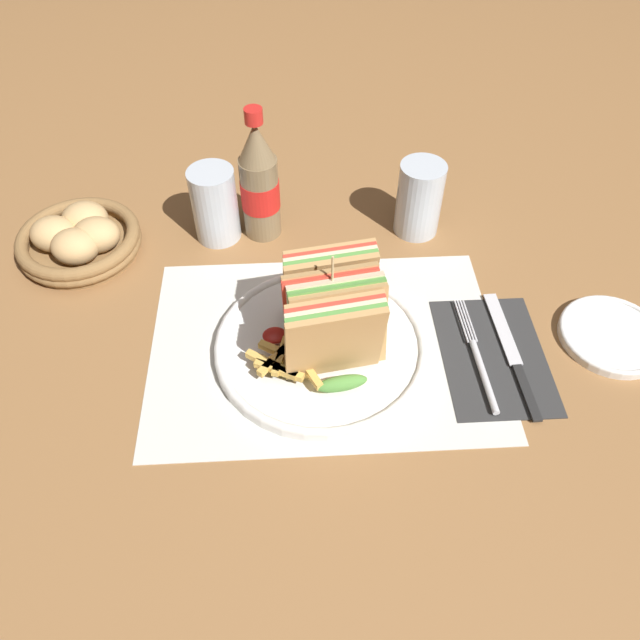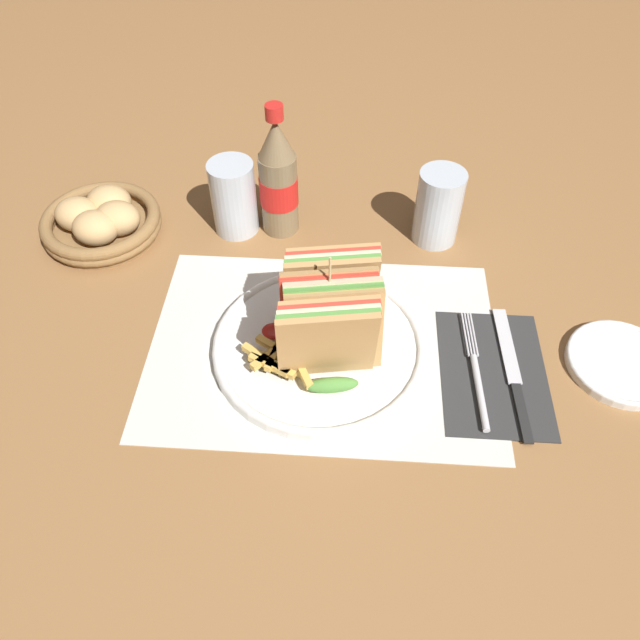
% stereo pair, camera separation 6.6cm
% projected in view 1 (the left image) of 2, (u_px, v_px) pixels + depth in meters
% --- Properties ---
extents(ground_plane, '(4.00, 4.00, 0.00)m').
position_uv_depth(ground_plane, '(331.00, 350.00, 0.84)').
color(ground_plane, olive).
extents(placemat, '(0.47, 0.34, 0.00)m').
position_uv_depth(placemat, '(325.00, 345.00, 0.84)').
color(placemat, silver).
rests_on(placemat, ground_plane).
extents(plate_main, '(0.28, 0.28, 0.02)m').
position_uv_depth(plate_main, '(321.00, 346.00, 0.83)').
color(plate_main, white).
rests_on(plate_main, ground_plane).
extents(club_sandwich, '(0.13, 0.18, 0.16)m').
position_uv_depth(club_sandwich, '(334.00, 314.00, 0.78)').
color(club_sandwich, tan).
rests_on(club_sandwich, plate_main).
extents(fries_pile, '(0.10, 0.09, 0.02)m').
position_uv_depth(fries_pile, '(286.00, 359.00, 0.79)').
color(fries_pile, gold).
rests_on(fries_pile, plate_main).
extents(ketchup_blob, '(0.03, 0.03, 0.01)m').
position_uv_depth(ketchup_blob, '(275.00, 335.00, 0.82)').
color(ketchup_blob, maroon).
rests_on(ketchup_blob, plate_main).
extents(napkin, '(0.14, 0.20, 0.00)m').
position_uv_depth(napkin, '(493.00, 355.00, 0.83)').
color(napkin, '#2D2D2D').
rests_on(napkin, ground_plane).
extents(fork, '(0.02, 0.19, 0.01)m').
position_uv_depth(fork, '(480.00, 364.00, 0.81)').
color(fork, silver).
rests_on(fork, napkin).
extents(knife, '(0.02, 0.22, 0.00)m').
position_uv_depth(knife, '(512.00, 354.00, 0.83)').
color(knife, black).
rests_on(knife, napkin).
extents(coke_bottle_near, '(0.06, 0.06, 0.21)m').
position_uv_depth(coke_bottle_near, '(259.00, 183.00, 0.94)').
color(coke_bottle_near, '#7A6647').
rests_on(coke_bottle_near, ground_plane).
extents(glass_near, '(0.07, 0.07, 0.12)m').
position_uv_depth(glass_near, '(419.00, 203.00, 0.97)').
color(glass_near, silver).
rests_on(glass_near, ground_plane).
extents(glass_far, '(0.07, 0.07, 0.12)m').
position_uv_depth(glass_far, '(215.00, 205.00, 0.95)').
color(glass_far, silver).
rests_on(glass_far, ground_plane).
extents(bread_basket, '(0.19, 0.19, 0.07)m').
position_uv_depth(bread_basket, '(79.00, 239.00, 0.95)').
color(bread_basket, olive).
rests_on(bread_basket, ground_plane).
extents(side_saucer, '(0.14, 0.14, 0.01)m').
position_uv_depth(side_saucer, '(613.00, 336.00, 0.85)').
color(side_saucer, white).
rests_on(side_saucer, ground_plane).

